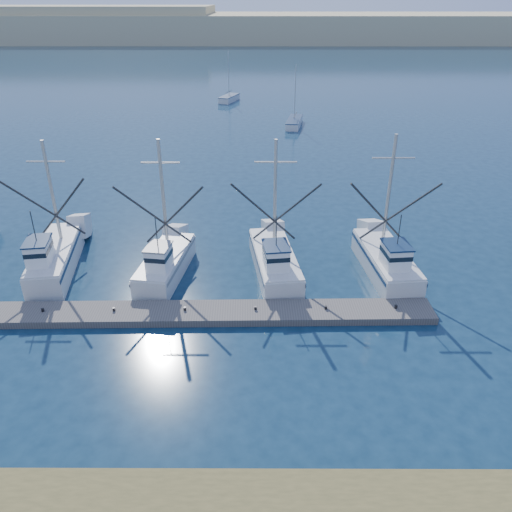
# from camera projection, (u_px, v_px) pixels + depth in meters

# --- Properties ---
(ground) EXTENTS (500.00, 500.00, 0.00)m
(ground) POSITION_uv_depth(u_px,v_px,m) (283.00, 401.00, 22.46)
(ground) COLOR #0C2339
(ground) RESTS_ON ground
(floating_dock) EXTENTS (32.28, 2.80, 0.43)m
(floating_dock) POSITION_uv_depth(u_px,v_px,m) (150.00, 314.00, 28.29)
(floating_dock) COLOR #59534F
(floating_dock) RESTS_ON ground
(dune_ridge) EXTENTS (360.00, 60.00, 10.00)m
(dune_ridge) POSITION_uv_depth(u_px,v_px,m) (261.00, 27.00, 206.36)
(dune_ridge) COLOR tan
(dune_ridge) RESTS_ON ground
(trawler_fleet) EXTENTS (31.85, 8.33, 8.86)m
(trawler_fleet) POSITION_uv_depth(u_px,v_px,m) (163.00, 261.00, 32.37)
(trawler_fleet) COLOR silver
(trawler_fleet) RESTS_ON ground
(sailboat_near) EXTENTS (2.88, 6.98, 8.10)m
(sailboat_near) POSITION_uv_depth(u_px,v_px,m) (294.00, 122.00, 70.02)
(sailboat_near) COLOR silver
(sailboat_near) RESTS_ON ground
(sailboat_far) EXTENTS (3.53, 5.87, 8.10)m
(sailboat_far) POSITION_uv_depth(u_px,v_px,m) (229.00, 98.00, 86.47)
(sailboat_far) COLOR silver
(sailboat_far) RESTS_ON ground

